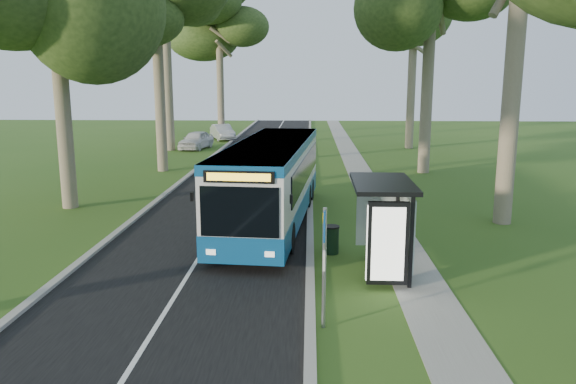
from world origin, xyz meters
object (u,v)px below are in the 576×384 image
Objects in this scene: car_white at (196,140)px; bus_stop_sign at (324,255)px; bus at (272,182)px; bus_shelter at (389,212)px; litter_bin at (331,239)px; car_silver at (222,132)px.

bus_stop_sign is at bearing -63.09° from car_white.
bus is 24.52m from car_white.
bus_shelter is 3.43× the size of litter_bin.
car_white is (-7.63, 23.29, -0.93)m from bus.
car_silver is at bearing 107.11° from bus.
bus_stop_sign is 0.65× the size of car_silver.
bus_shelter is at bearing 64.98° from bus_stop_sign.
bus_stop_sign reaches higher than car_white.
car_silver is (-8.36, 39.43, -1.02)m from bus_stop_sign.
bus reaches higher than car_silver.
bus_stop_sign is 0.66× the size of car_white.
bus reaches higher than car_white.
car_silver is at bearing 104.45° from litter_bin.
litter_bin is 0.21× the size of car_white.
bus_stop_sign is 33.84m from car_white.
bus_stop_sign is (1.78, -9.21, 0.07)m from bus.
litter_bin is at bearing -97.65° from car_silver.
bus_shelter is at bearing -96.22° from car_silver.
bus is at bearing 104.96° from bus_stop_sign.
bus_shelter is (1.89, 3.41, 0.17)m from bus_stop_sign.
car_silver is at bearing 105.99° from bus_stop_sign.
car_white is at bearing 112.97° from bus.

